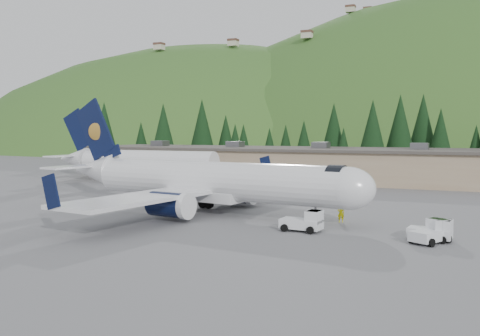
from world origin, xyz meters
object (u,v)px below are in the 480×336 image
Objects in this scene: baggage_tug_a at (305,222)px; baggage_tug_c at (432,232)px; baggage_tug_b at (434,231)px; second_airliner at (132,161)px; ramp_worker at (341,213)px; airliner at (206,181)px; terminal_building at (291,163)px.

baggage_tug_a reaches higher than baggage_tug_c.
baggage_tug_b is at bearing 23.60° from baggage_tug_c.
second_airliner is at bearing 155.44° from baggage_tug_b.
baggage_tug_a is 5.48m from ramp_worker.
ramp_worker is at bearing 77.04° from baggage_tug_a.
airliner is 21.68m from baggage_tug_b.
terminal_building is at bearing 126.55° from baggage_tug_b.
baggage_tug_a is 1.06× the size of baggage_tug_b.
baggage_tug_c is (-0.06, -0.65, 0.02)m from baggage_tug_b.
airliner reaches higher than ramp_worker.
baggage_tug_a is at bearing 116.60° from baggage_tug_c.
airliner is at bearing -83.95° from terminal_building.
terminal_building is at bearing 104.15° from airliner.
baggage_tug_a is at bearing -37.44° from second_airliner.
second_airliner is 52.64m from baggage_tug_c.
ramp_worker is (-7.83, 5.60, 0.07)m from baggage_tug_c.
second_airliner is 17.10× the size of ramp_worker.
airliner reaches higher than second_airliner.
ramp_worker is at bearing 83.30° from baggage_tug_c.
terminal_building is (19.91, 16.00, -0.70)m from second_airliner.
baggage_tug_b is 49.60m from terminal_building.
airliner is 12.79m from baggage_tug_a.
airliner is 38.07m from terminal_building.
baggage_tug_b is 1.95× the size of ramp_worker.
ramp_worker is at bearing -65.70° from terminal_building.
airliner is at bearing 103.90° from baggage_tug_c.
terminal_building is at bearing 114.16° from baggage_tug_a.
terminal_building reaches higher than baggage_tug_c.
baggage_tug_c is at bearing 2.12° from baggage_tug_a.
second_airliner is 44.62m from baggage_tug_a.
baggage_tug_b is at bearing -30.84° from second_airliner.
baggage_tug_b is (20.98, -4.95, -2.34)m from airliner.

